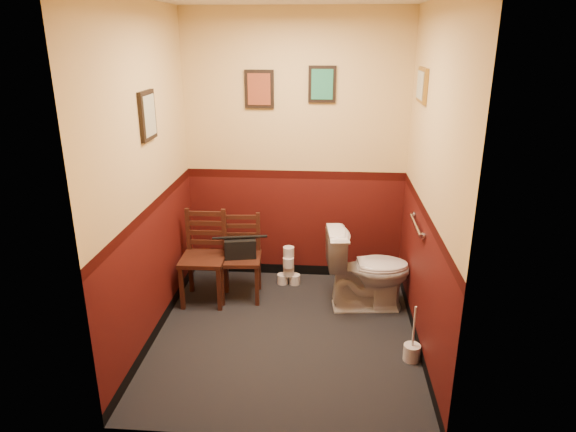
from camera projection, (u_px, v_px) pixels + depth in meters
The scene contains 16 objects.
floor at pixel (286, 335), 4.42m from camera, with size 2.20×2.40×0.00m, color black.
wall_back at pixel (296, 151), 5.09m from camera, with size 2.20×2.70×0.00m, color #450F0C.
wall_front at pixel (267, 244), 2.84m from camera, with size 2.20×2.70×0.00m, color #450F0C.
wall_left at pixel (147, 181), 4.05m from camera, with size 2.40×2.70×0.00m, color #450F0C.
wall_right at pixel (430, 187), 3.88m from camera, with size 2.40×2.70×0.00m, color #450F0C.
grab_bar at pixel (416, 225), 4.26m from camera, with size 0.05×0.56×0.06m.
framed_print_back_a at pixel (259, 89), 4.90m from camera, with size 0.28×0.04×0.36m.
framed_print_back_b at pixel (322, 84), 4.84m from camera, with size 0.26×0.04×0.34m.
framed_print_left at pixel (148, 116), 3.97m from camera, with size 0.04×0.30×0.38m.
framed_print_right at pixel (422, 85), 4.22m from camera, with size 0.04×0.34×0.28m.
toilet at pixel (368, 270), 4.76m from camera, with size 0.44×0.78×0.77m, color white.
toilet_brush at pixel (412, 351), 4.06m from camera, with size 0.13×0.13×0.48m.
chair_left at pixel (204, 257), 4.89m from camera, with size 0.42×0.42×0.88m.
chair_right at pixel (241, 257), 4.96m from camera, with size 0.41×0.41×0.82m.
handbag at pixel (240, 248), 4.89m from camera, with size 0.32×0.20×0.22m.
tp_stack at pixel (289, 269), 5.26m from camera, with size 0.24×0.14×0.41m.
Camera 1 is at (0.32, -3.81, 2.44)m, focal length 32.00 mm.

